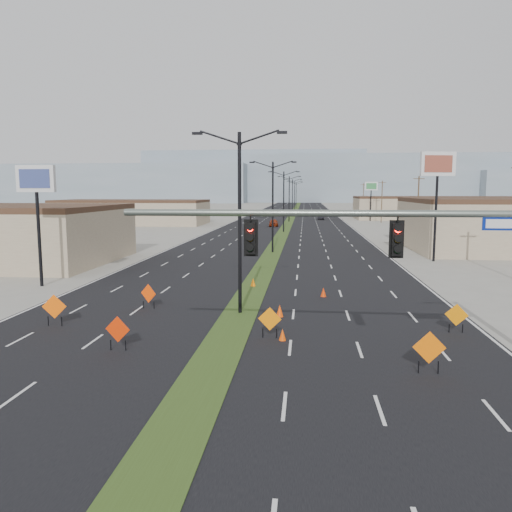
# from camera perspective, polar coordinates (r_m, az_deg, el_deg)

# --- Properties ---
(ground) EXTENTS (600.00, 600.00, 0.00)m
(ground) POSITION_cam_1_polar(r_m,az_deg,el_deg) (17.08, -7.27, -16.28)
(ground) COLOR gray
(ground) RESTS_ON ground
(road_surface) EXTENTS (25.00, 400.00, 0.02)m
(road_surface) POSITION_cam_1_polar(r_m,az_deg,el_deg) (115.49, 3.85, 4.05)
(road_surface) COLOR black
(road_surface) RESTS_ON ground
(median_strip) EXTENTS (2.00, 400.00, 0.04)m
(median_strip) POSITION_cam_1_polar(r_m,az_deg,el_deg) (115.49, 3.85, 4.05)
(median_strip) COLOR #344819
(median_strip) RESTS_ON ground
(building_sw_far) EXTENTS (30.00, 14.00, 4.50)m
(building_sw_far) POSITION_cam_1_polar(r_m,az_deg,el_deg) (106.46, -13.95, 4.77)
(building_sw_far) COLOR tan
(building_sw_far) RESTS_ON ground
(building_se_far) EXTENTS (44.00, 16.00, 5.00)m
(building_se_far) POSITION_cam_1_polar(r_m,az_deg,el_deg) (129.94, 21.07, 5.05)
(building_se_far) COLOR tan
(building_se_far) RESTS_ON ground
(mesa_west) EXTENTS (180.00, 50.00, 22.00)m
(mesa_west) POSITION_cam_1_polar(r_m,az_deg,el_deg) (320.08, -17.25, 7.88)
(mesa_west) COLOR gray
(mesa_west) RESTS_ON ground
(mesa_center) EXTENTS (220.00, 50.00, 28.00)m
(mesa_center) POSITION_cam_1_polar(r_m,az_deg,el_deg) (317.40, 12.36, 8.59)
(mesa_center) COLOR gray
(mesa_center) RESTS_ON ground
(mesa_backdrop) EXTENTS (140.00, 50.00, 32.00)m
(mesa_backdrop) POSITION_cam_1_polar(r_m,az_deg,el_deg) (337.03, -0.09, 9.03)
(mesa_backdrop) COLOR gray
(mesa_backdrop) RESTS_ON ground
(signal_mast) EXTENTS (16.30, 0.60, 8.00)m
(signal_mast) POSITION_cam_1_polar(r_m,az_deg,el_deg) (18.05, 21.57, 0.35)
(signal_mast) COLOR slate
(signal_mast) RESTS_ON ground
(streetlight_0) EXTENTS (5.15, 0.24, 10.02)m
(streetlight_0) POSITION_cam_1_polar(r_m,az_deg,el_deg) (27.50, -1.88, 4.46)
(streetlight_0) COLOR black
(streetlight_0) RESTS_ON ground
(streetlight_1) EXTENTS (5.15, 0.24, 10.02)m
(streetlight_1) POSITION_cam_1_polar(r_m,az_deg,el_deg) (55.36, 1.92, 5.97)
(streetlight_1) COLOR black
(streetlight_1) RESTS_ON ground
(streetlight_2) EXTENTS (5.15, 0.24, 10.02)m
(streetlight_2) POSITION_cam_1_polar(r_m,az_deg,el_deg) (83.32, 3.18, 6.47)
(streetlight_2) COLOR black
(streetlight_2) RESTS_ON ground
(streetlight_3) EXTENTS (5.15, 0.24, 10.02)m
(streetlight_3) POSITION_cam_1_polar(r_m,az_deg,el_deg) (111.29, 3.81, 6.71)
(streetlight_3) COLOR black
(streetlight_3) RESTS_ON ground
(streetlight_4) EXTENTS (5.15, 0.24, 10.02)m
(streetlight_4) POSITION_cam_1_polar(r_m,az_deg,el_deg) (139.28, 4.18, 6.86)
(streetlight_4) COLOR black
(streetlight_4) RESTS_ON ground
(streetlight_5) EXTENTS (5.15, 0.24, 10.02)m
(streetlight_5) POSITION_cam_1_polar(r_m,az_deg,el_deg) (167.27, 4.43, 6.96)
(streetlight_5) COLOR black
(streetlight_5) RESTS_ON ground
(streetlight_6) EXTENTS (5.15, 0.24, 10.02)m
(streetlight_6) POSITION_cam_1_polar(r_m,az_deg,el_deg) (195.26, 4.61, 7.03)
(streetlight_6) COLOR black
(streetlight_6) RESTS_ON ground
(utility_pole_1) EXTENTS (1.60, 0.20, 9.00)m
(utility_pole_1) POSITION_cam_1_polar(r_m,az_deg,el_deg) (77.03, 18.02, 5.48)
(utility_pole_1) COLOR #4C3823
(utility_pole_1) RESTS_ON ground
(utility_pole_2) EXTENTS (1.60, 0.20, 9.00)m
(utility_pole_2) POSITION_cam_1_polar(r_m,az_deg,el_deg) (111.46, 14.18, 6.12)
(utility_pole_2) COLOR #4C3823
(utility_pole_2) RESTS_ON ground
(utility_pole_3) EXTENTS (1.60, 0.20, 9.00)m
(utility_pole_3) POSITION_cam_1_polar(r_m,az_deg,el_deg) (146.17, 12.15, 6.45)
(utility_pole_3) COLOR #4C3823
(utility_pole_3) RESTS_ON ground
(car_left) EXTENTS (1.81, 4.25, 1.43)m
(car_left) POSITION_cam_1_polar(r_m,az_deg,el_deg) (96.63, 2.03, 3.82)
(car_left) COLOR maroon
(car_left) RESTS_ON ground
(car_mid) EXTENTS (1.54, 3.95, 1.28)m
(car_mid) POSITION_cam_1_polar(r_m,az_deg,el_deg) (120.71, 7.41, 4.46)
(car_mid) COLOR black
(car_mid) RESTS_ON ground
(car_far) EXTENTS (2.14, 4.95, 1.42)m
(car_far) POSITION_cam_1_polar(r_m,az_deg,el_deg) (132.83, 1.05, 4.82)
(car_far) COLOR silver
(car_far) RESTS_ON ground
(construction_sign_0) EXTENTS (1.23, 0.19, 1.64)m
(construction_sign_0) POSITION_cam_1_polar(r_m,az_deg,el_deg) (27.44, -22.06, -5.50)
(construction_sign_0) COLOR #FF5C05
(construction_sign_0) RESTS_ON ground
(construction_sign_1) EXTENTS (1.14, 0.20, 1.52)m
(construction_sign_1) POSITION_cam_1_polar(r_m,az_deg,el_deg) (22.48, -15.53, -8.22)
(construction_sign_1) COLOR red
(construction_sign_1) RESTS_ON ground
(construction_sign_2) EXTENTS (1.02, 0.48, 1.46)m
(construction_sign_2) POSITION_cam_1_polar(r_m,az_deg,el_deg) (29.85, -12.20, -4.31)
(construction_sign_2) COLOR #FC4105
(construction_sign_2) RESTS_ON ground
(construction_sign_3) EXTENTS (1.11, 0.19, 1.48)m
(construction_sign_3) POSITION_cam_1_polar(r_m,az_deg,el_deg) (23.47, 1.58, -7.34)
(construction_sign_3) COLOR orange
(construction_sign_3) RESTS_ON ground
(construction_sign_4) EXTENTS (1.05, 0.36, 1.44)m
(construction_sign_4) POSITION_cam_1_polar(r_m,az_deg,el_deg) (26.16, 21.94, -6.39)
(construction_sign_4) COLOR orange
(construction_sign_4) RESTS_ON ground
(construction_sign_5) EXTENTS (1.24, 0.05, 1.65)m
(construction_sign_5) POSITION_cam_1_polar(r_m,az_deg,el_deg) (20.10, 19.19, -10.01)
(construction_sign_5) COLOR #EA6204
(construction_sign_5) RESTS_ON ground
(cone_0) EXTENTS (0.51, 0.51, 0.69)m
(cone_0) POSITION_cam_1_polar(r_m,az_deg,el_deg) (27.43, 2.73, -6.29)
(cone_0) COLOR #FF4905
(cone_0) RESTS_ON ground
(cone_1) EXTENTS (0.42, 0.42, 0.57)m
(cone_1) POSITION_cam_1_polar(r_m,az_deg,el_deg) (23.25, 3.05, -8.97)
(cone_1) COLOR #EC4704
(cone_1) RESTS_ON ground
(cone_2) EXTENTS (0.39, 0.39, 0.62)m
(cone_2) POSITION_cam_1_polar(r_m,az_deg,el_deg) (32.79, 7.71, -4.12)
(cone_2) COLOR red
(cone_2) RESTS_ON ground
(cone_3) EXTENTS (0.46, 0.46, 0.65)m
(cone_3) POSITION_cam_1_polar(r_m,az_deg,el_deg) (35.88, -0.34, -3.03)
(cone_3) COLOR orange
(cone_3) RESTS_ON ground
(pole_sign_west) EXTENTS (2.83, 0.45, 8.65)m
(pole_sign_west) POSITION_cam_1_polar(r_m,az_deg,el_deg) (38.81, -23.81, 7.05)
(pole_sign_west) COLOR black
(pole_sign_west) RESTS_ON ground
(pole_sign_east_near) EXTENTS (3.44, 1.03, 10.56)m
(pole_sign_east_near) POSITION_cam_1_polar(r_m,az_deg,el_deg) (51.45, 20.05, 9.06)
(pole_sign_east_near) COLOR black
(pole_sign_east_near) RESTS_ON ground
(pole_sign_east_far) EXTENTS (2.91, 0.57, 8.86)m
(pole_sign_east_far) POSITION_cam_1_polar(r_m,az_deg,el_deg) (117.03, 13.03, 7.45)
(pole_sign_east_far) COLOR black
(pole_sign_east_far) RESTS_ON ground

